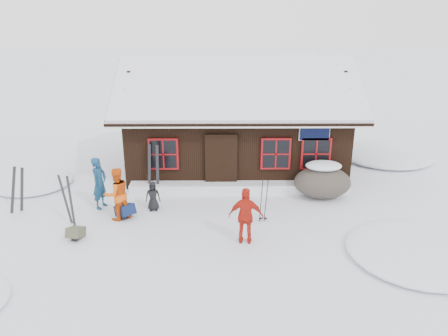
% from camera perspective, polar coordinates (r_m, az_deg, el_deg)
% --- Properties ---
extents(ground, '(120.00, 120.00, 0.00)m').
position_cam_1_polar(ground, '(13.45, -4.21, -6.93)').
color(ground, white).
rests_on(ground, ground).
extents(mountain_hut, '(8.90, 6.09, 4.42)m').
position_cam_1_polar(mountain_hut, '(17.53, 1.57, 5.21)').
color(mountain_hut, black).
rests_on(mountain_hut, ground).
extents(snow_drift, '(7.60, 0.60, 0.35)m').
position_cam_1_polar(snow_drift, '(15.40, 1.87, -2.50)').
color(snow_drift, white).
rests_on(snow_drift, ground).
extents(snow_mounds, '(20.60, 13.20, 0.48)m').
position_cam_1_polar(snow_mounds, '(15.12, 2.49, -3.67)').
color(snow_mounds, white).
rests_on(snow_mounds, ground).
extents(skier_teal, '(0.57, 0.71, 1.70)m').
position_cam_1_polar(skier_teal, '(14.52, -15.96, -1.89)').
color(skier_teal, navy).
rests_on(skier_teal, ground).
extents(skier_orange_left, '(1.02, 0.98, 1.66)m').
position_cam_1_polar(skier_orange_left, '(13.60, -13.81, -3.31)').
color(skier_orange_left, '#E25810').
rests_on(skier_orange_left, ground).
extents(skier_orange_right, '(0.99, 0.50, 1.62)m').
position_cam_1_polar(skier_orange_right, '(11.93, 2.89, -6.29)').
color(skier_orange_right, red).
rests_on(skier_orange_right, ground).
extents(skier_crouched, '(0.50, 0.35, 0.97)m').
position_cam_1_polar(skier_crouched, '(14.09, -9.27, -3.65)').
color(skier_crouched, black).
rests_on(skier_crouched, ground).
extents(boulder, '(1.93, 1.45, 1.14)m').
position_cam_1_polar(boulder, '(15.22, 12.73, -1.69)').
color(boulder, '#4E463F').
rests_on(boulder, ground).
extents(ski_pair_left, '(0.63, 0.22, 1.57)m').
position_cam_1_polar(ski_pair_left, '(15.16, -25.37, -2.64)').
color(ski_pair_left, black).
rests_on(ski_pair_left, ground).
extents(ski_pair_mid, '(0.47, 0.33, 1.60)m').
position_cam_1_polar(ski_pair_mid, '(13.73, -19.69, -4.08)').
color(ski_pair_mid, black).
rests_on(ski_pair_mid, ground).
extents(ski_pair_right, '(0.48, 0.17, 1.82)m').
position_cam_1_polar(ski_pair_right, '(15.26, -9.20, -0.21)').
color(ski_pair_right, black).
rests_on(ski_pair_right, ground).
extents(ski_poles, '(0.25, 0.12, 1.39)m').
position_cam_1_polar(ski_poles, '(13.20, 5.19, -4.33)').
color(ski_poles, black).
rests_on(ski_poles, ground).
extents(backpack_blue, '(0.73, 0.75, 0.33)m').
position_cam_1_polar(backpack_blue, '(13.94, -12.78, -5.65)').
color(backpack_blue, '#0F1D43').
rests_on(backpack_blue, ground).
extents(backpack_olive, '(0.45, 0.56, 0.27)m').
position_cam_1_polar(backpack_olive, '(13.09, -18.77, -8.20)').
color(backpack_olive, '#494A34').
rests_on(backpack_olive, ground).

